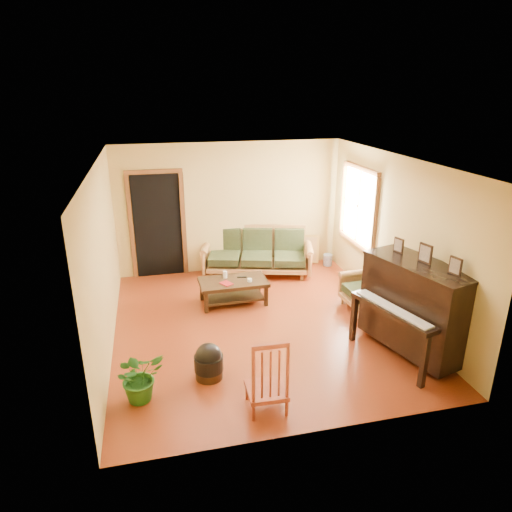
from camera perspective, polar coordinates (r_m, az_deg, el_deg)
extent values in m
plane|color=#5F1E0C|center=(7.39, 0.43, -8.54)|extent=(5.00, 5.00, 0.00)
cube|color=black|center=(9.13, -12.20, 3.68)|extent=(1.08, 0.16, 2.05)
cube|color=white|center=(8.71, 12.72, 6.09)|extent=(0.12, 1.36, 1.46)
cube|color=#A26E3B|center=(9.15, 0.13, 0.49)|extent=(2.33, 1.45, 0.93)
cube|color=black|center=(8.01, -2.84, -4.47)|extent=(1.18, 0.66, 0.43)
cube|color=#A26E3B|center=(7.94, 13.71, -3.69)|extent=(0.86, 0.89, 0.83)
cube|color=black|center=(6.74, 19.28, -6.28)|extent=(1.30, 1.73, 1.36)
cylinder|color=black|center=(6.12, -5.91, -13.41)|extent=(0.47, 0.47, 0.36)
cube|color=maroon|center=(5.42, 1.32, -14.34)|extent=(0.47, 0.51, 0.98)
cube|color=#BA953E|center=(9.81, 6.43, 0.91)|extent=(0.50, 0.26, 0.66)
cylinder|color=#34509C|center=(9.82, 8.95, -0.48)|extent=(0.23, 0.23, 0.24)
imported|color=#205A19|center=(5.82, -14.33, -14.35)|extent=(0.73, 0.69, 0.64)
imported|color=maroon|center=(7.74, -4.17, -3.62)|extent=(0.24, 0.26, 0.02)
cylinder|color=white|center=(8.02, -3.89, -2.33)|extent=(0.09, 0.09, 0.12)
cylinder|color=silver|center=(7.86, -0.79, -3.03)|extent=(0.10, 0.10, 0.05)
cube|color=black|center=(8.04, -1.79, -2.64)|extent=(0.17, 0.06, 0.02)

